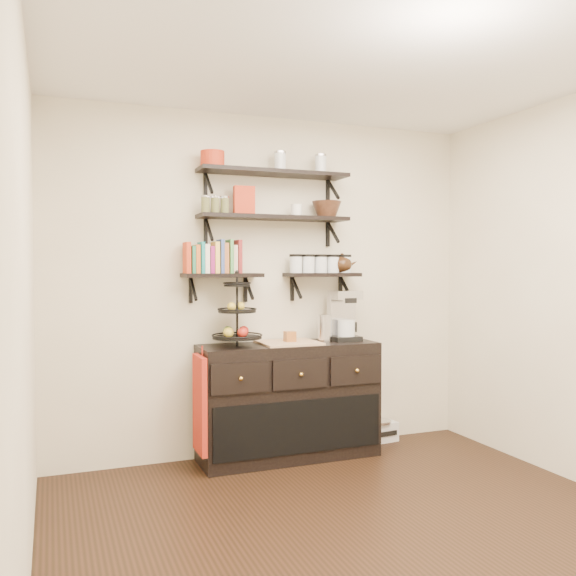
% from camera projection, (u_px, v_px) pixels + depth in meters
% --- Properties ---
extents(floor, '(3.50, 3.50, 0.00)m').
position_uv_depth(floor, '(375.00, 540.00, 3.34)').
color(floor, black).
rests_on(floor, ground).
extents(ceiling, '(3.50, 3.50, 0.02)m').
position_uv_depth(ceiling, '(378.00, 42.00, 3.25)').
color(ceiling, white).
rests_on(ceiling, back_wall).
extents(back_wall, '(3.50, 0.02, 2.70)m').
position_uv_depth(back_wall, '(268.00, 285.00, 4.92)').
color(back_wall, '#F2ECCD').
rests_on(back_wall, ground).
extents(left_wall, '(0.02, 3.50, 2.70)m').
position_uv_depth(left_wall, '(25.00, 301.00, 2.66)').
color(left_wall, '#F2ECCD').
rests_on(left_wall, ground).
extents(shelf_top, '(1.20, 0.27, 0.23)m').
position_uv_depth(shelf_top, '(274.00, 173.00, 4.77)').
color(shelf_top, black).
rests_on(shelf_top, back_wall).
extents(shelf_mid, '(1.20, 0.27, 0.23)m').
position_uv_depth(shelf_mid, '(274.00, 218.00, 4.78)').
color(shelf_mid, black).
rests_on(shelf_mid, back_wall).
extents(shelf_low_left, '(0.60, 0.25, 0.23)m').
position_uv_depth(shelf_low_left, '(222.00, 276.00, 4.66)').
color(shelf_low_left, black).
rests_on(shelf_low_left, back_wall).
extents(shelf_low_right, '(0.60, 0.25, 0.23)m').
position_uv_depth(shelf_low_right, '(322.00, 276.00, 4.96)').
color(shelf_low_right, black).
rests_on(shelf_low_right, back_wall).
extents(cookbooks, '(0.43, 0.15, 0.26)m').
position_uv_depth(cookbooks, '(215.00, 258.00, 4.63)').
color(cookbooks, red).
rests_on(cookbooks, shelf_low_left).
extents(glass_canisters, '(0.54, 0.10, 0.13)m').
position_uv_depth(glass_canisters, '(321.00, 265.00, 4.95)').
color(glass_canisters, silver).
rests_on(glass_canisters, shelf_low_right).
extents(sideboard, '(1.40, 0.50, 0.92)m').
position_uv_depth(sideboard, '(289.00, 401.00, 4.76)').
color(sideboard, black).
rests_on(sideboard, floor).
extents(fruit_stand, '(0.37, 0.37, 0.55)m').
position_uv_depth(fruit_stand, '(237.00, 321.00, 4.59)').
color(fruit_stand, black).
rests_on(fruit_stand, sideboard).
extents(candle, '(0.08, 0.08, 0.08)m').
position_uv_depth(candle, '(290.00, 336.00, 4.75)').
color(candle, brown).
rests_on(candle, sideboard).
extents(coffee_maker, '(0.22, 0.21, 0.41)m').
position_uv_depth(coffee_maker, '(344.00, 317.00, 4.95)').
color(coffee_maker, black).
rests_on(coffee_maker, sideboard).
extents(thermal_carafe, '(0.11, 0.11, 0.22)m').
position_uv_depth(thermal_carafe, '(325.00, 328.00, 4.84)').
color(thermal_carafe, silver).
rests_on(thermal_carafe, sideboard).
extents(apron, '(0.04, 0.30, 0.71)m').
position_uv_depth(apron, '(200.00, 404.00, 4.40)').
color(apron, '#A92412').
rests_on(apron, sideboard).
extents(radio, '(0.32, 0.23, 0.18)m').
position_uv_depth(radio, '(379.00, 431.00, 5.22)').
color(radio, silver).
rests_on(radio, floor).
extents(recipe_box, '(0.16, 0.07, 0.22)m').
position_uv_depth(recipe_box, '(244.00, 200.00, 4.68)').
color(recipe_box, '#B32C14').
rests_on(recipe_box, shelf_mid).
extents(walnut_bowl, '(0.24, 0.24, 0.13)m').
position_uv_depth(walnut_bowl, '(327.00, 209.00, 4.94)').
color(walnut_bowl, black).
rests_on(walnut_bowl, shelf_mid).
extents(ramekins, '(0.09, 0.09, 0.10)m').
position_uv_depth(ramekins, '(296.00, 210.00, 4.84)').
color(ramekins, white).
rests_on(ramekins, shelf_mid).
extents(teapot, '(0.22, 0.16, 0.16)m').
position_uv_depth(teapot, '(342.00, 263.00, 5.02)').
color(teapot, black).
rests_on(teapot, shelf_low_right).
extents(red_pot, '(0.18, 0.18, 0.12)m').
position_uv_depth(red_pot, '(212.00, 159.00, 4.58)').
color(red_pot, '#B32C14').
rests_on(red_pot, shelf_top).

